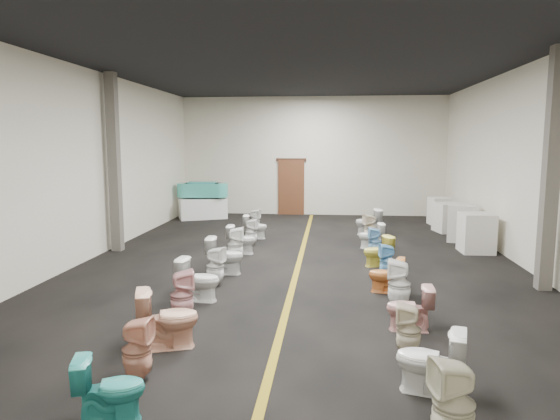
# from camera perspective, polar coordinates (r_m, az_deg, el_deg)

# --- Properties ---
(floor) EXTENTS (16.00, 16.00, 0.00)m
(floor) POSITION_cam_1_polar(r_m,az_deg,el_deg) (11.52, 2.14, -6.19)
(floor) COLOR black
(floor) RESTS_ON ground
(ceiling) EXTENTS (16.00, 16.00, 0.00)m
(ceiling) POSITION_cam_1_polar(r_m,az_deg,el_deg) (11.32, 2.26, 16.51)
(ceiling) COLOR black
(ceiling) RESTS_ON ground
(wall_back) EXTENTS (10.00, 0.00, 10.00)m
(wall_back) POSITION_cam_1_polar(r_m,az_deg,el_deg) (19.18, 3.71, 6.16)
(wall_back) COLOR beige
(wall_back) RESTS_ON ground
(wall_front) EXTENTS (10.00, 0.00, 10.00)m
(wall_front) POSITION_cam_1_polar(r_m,az_deg,el_deg) (3.28, -6.62, -1.47)
(wall_front) COLOR beige
(wall_front) RESTS_ON ground
(wall_left) EXTENTS (0.00, 16.00, 16.00)m
(wall_left) POSITION_cam_1_polar(r_m,az_deg,el_deg) (12.54, -21.33, 4.82)
(wall_left) COLOR beige
(wall_left) RESTS_ON ground
(wall_right) EXTENTS (0.00, 16.00, 16.00)m
(wall_right) POSITION_cam_1_polar(r_m,az_deg,el_deg) (11.97, 26.91, 4.40)
(wall_right) COLOR beige
(wall_right) RESTS_ON ground
(aisle_stripe) EXTENTS (0.12, 15.60, 0.01)m
(aisle_stripe) POSITION_cam_1_polar(r_m,az_deg,el_deg) (11.52, 2.14, -6.18)
(aisle_stripe) COLOR olive
(aisle_stripe) RESTS_ON floor
(back_door) EXTENTS (1.00, 0.10, 2.10)m
(back_door) POSITION_cam_1_polar(r_m,az_deg,el_deg) (19.24, 1.29, 2.60)
(back_door) COLOR #562D19
(back_door) RESTS_ON floor
(door_frame) EXTENTS (1.15, 0.08, 0.10)m
(door_frame) POSITION_cam_1_polar(r_m,az_deg,el_deg) (19.18, 1.30, 5.78)
(door_frame) COLOR #331C11
(door_frame) RESTS_ON back_door
(column_left) EXTENTS (0.25, 0.25, 4.50)m
(column_left) POSITION_cam_1_polar(r_m,az_deg,el_deg) (13.34, -18.42, 5.10)
(column_left) COLOR #59544C
(column_left) RESTS_ON floor
(column_right) EXTENTS (0.25, 0.25, 4.50)m
(column_right) POSITION_cam_1_polar(r_m,az_deg,el_deg) (10.49, 28.56, 3.94)
(column_right) COLOR #59544C
(column_right) RESTS_ON floor
(display_table) EXTENTS (1.87, 1.45, 0.74)m
(display_table) POSITION_cam_1_polar(r_m,az_deg,el_deg) (18.48, -8.81, 0.18)
(display_table) COLOR white
(display_table) RESTS_ON floor
(bathtub) EXTENTS (1.86, 0.73, 0.55)m
(bathtub) POSITION_cam_1_polar(r_m,az_deg,el_deg) (18.40, -8.86, 2.33)
(bathtub) COLOR teal
(bathtub) RESTS_ON display_table
(appliance_crate_a) EXTENTS (0.80, 0.80, 1.00)m
(appliance_crate_a) POSITION_cam_1_polar(r_m,az_deg,el_deg) (13.58, 21.53, -2.45)
(appliance_crate_a) COLOR silver
(appliance_crate_a) RESTS_ON floor
(appliance_crate_b) EXTENTS (0.90, 0.90, 1.04)m
(appliance_crate_b) POSITION_cam_1_polar(r_m,az_deg,el_deg) (14.97, 20.03, -1.40)
(appliance_crate_b) COLOR silver
(appliance_crate_b) RESTS_ON floor
(appliance_crate_c) EXTENTS (0.95, 0.95, 0.91)m
(appliance_crate_c) POSITION_cam_1_polar(r_m,az_deg,el_deg) (16.39, 18.77, -0.81)
(appliance_crate_c) COLOR silver
(appliance_crate_c) RESTS_ON floor
(appliance_crate_d) EXTENTS (0.75, 0.75, 0.92)m
(appliance_crate_d) POSITION_cam_1_polar(r_m,az_deg,el_deg) (17.75, 17.76, -0.12)
(appliance_crate_d) COLOR silver
(appliance_crate_d) RESTS_ON floor
(toilet_left_0) EXTENTS (0.76, 0.57, 0.69)m
(toilet_left_0) POSITION_cam_1_polar(r_m,az_deg,el_deg) (5.52, -18.84, -18.78)
(toilet_left_0) COLOR teal
(toilet_left_0) RESTS_ON floor
(toilet_left_1) EXTENTS (0.35, 0.35, 0.76)m
(toilet_left_1) POSITION_cam_1_polar(r_m,az_deg,el_deg) (6.25, -16.02, -15.09)
(toilet_left_1) COLOR tan
(toilet_left_1) RESTS_ON floor
(toilet_left_2) EXTENTS (0.92, 0.70, 0.83)m
(toilet_left_2) POSITION_cam_1_polar(r_m,az_deg,el_deg) (7.06, -12.70, -11.98)
(toilet_left_2) COLOR #F0B190
(toilet_left_2) RESTS_ON floor
(toilet_left_3) EXTENTS (0.48, 0.47, 0.80)m
(toilet_left_3) POSITION_cam_1_polar(r_m,az_deg,el_deg) (8.06, -11.14, -9.54)
(toilet_left_3) COLOR #D29597
(toilet_left_3) RESTS_ON floor
(toilet_left_4) EXTENTS (0.78, 0.48, 0.76)m
(toilet_left_4) POSITION_cam_1_polar(r_m,az_deg,el_deg) (8.96, -9.28, -7.84)
(toilet_left_4) COLOR white
(toilet_left_4) RESTS_ON floor
(toilet_left_5) EXTENTS (0.41, 0.41, 0.76)m
(toilet_left_5) POSITION_cam_1_polar(r_m,az_deg,el_deg) (9.84, -7.41, -6.40)
(toilet_left_5) COLOR white
(toilet_left_5) RESTS_ON floor
(toilet_left_6) EXTENTS (0.78, 0.46, 0.79)m
(toilet_left_6) POSITION_cam_1_polar(r_m,az_deg,el_deg) (10.66, -6.30, -5.20)
(toilet_left_6) COLOR silver
(toilet_left_6) RESTS_ON floor
(toilet_left_7) EXTENTS (0.41, 0.40, 0.81)m
(toilet_left_7) POSITION_cam_1_polar(r_m,az_deg,el_deg) (11.71, -5.12, -3.95)
(toilet_left_7) COLOR white
(toilet_left_7) RESTS_ON floor
(toilet_left_8) EXTENTS (0.71, 0.41, 0.72)m
(toilet_left_8) POSITION_cam_1_polar(r_m,az_deg,el_deg) (12.53, -4.44, -3.39)
(toilet_left_8) COLOR silver
(toilet_left_8) RESTS_ON floor
(toilet_left_9) EXTENTS (0.36, 0.35, 0.73)m
(toilet_left_9) POSITION_cam_1_polar(r_m,az_deg,el_deg) (13.51, -3.31, -2.55)
(toilet_left_9) COLOR white
(toilet_left_9) RESTS_ON floor
(toilet_left_10) EXTENTS (0.70, 0.42, 0.70)m
(toilet_left_10) POSITION_cam_1_polar(r_m,az_deg,el_deg) (14.47, -2.85, -1.92)
(toilet_left_10) COLOR silver
(toilet_left_10) RESTS_ON floor
(toilet_left_11) EXTENTS (0.36, 0.36, 0.73)m
(toilet_left_11) POSITION_cam_1_polar(r_m,az_deg,el_deg) (15.42, -2.92, -1.26)
(toilet_left_11) COLOR white
(toilet_left_11) RESTS_ON floor
(toilet_right_0) EXTENTS (0.45, 0.45, 0.85)m
(toilet_right_0) POSITION_cam_1_polar(r_m,az_deg,el_deg) (5.08, 19.19, -20.24)
(toilet_right_0) COLOR beige
(toilet_right_0) RESTS_ON floor
(toilet_right_1) EXTENTS (0.82, 0.60, 0.76)m
(toilet_right_1) POSITION_cam_1_polar(r_m,az_deg,el_deg) (5.99, 16.76, -16.19)
(toilet_right_1) COLOR white
(toilet_right_1) RESTS_ON floor
(toilet_right_2) EXTENTS (0.37, 0.37, 0.70)m
(toilet_right_2) POSITION_cam_1_polar(r_m,az_deg,el_deg) (6.88, 14.48, -13.14)
(toilet_right_2) COLOR beige
(toilet_right_2) RESTS_ON floor
(toilet_right_3) EXTENTS (0.68, 0.41, 0.69)m
(toilet_right_3) POSITION_cam_1_polar(r_m,az_deg,el_deg) (7.74, 14.58, -10.81)
(toilet_right_3) COLOR #D79A94
(toilet_right_3) RESTS_ON floor
(toilet_right_4) EXTENTS (0.44, 0.44, 0.84)m
(toilet_right_4) POSITION_cam_1_polar(r_m,az_deg,el_deg) (8.66, 13.47, -8.25)
(toilet_right_4) COLOR white
(toilet_right_4) RESTS_ON floor
(toilet_right_5) EXTENTS (0.71, 0.48, 0.67)m
(toilet_right_5) POSITION_cam_1_polar(r_m,az_deg,el_deg) (9.53, 12.08, -7.27)
(toilet_right_5) COLOR orange
(toilet_right_5) RESTS_ON floor
(toilet_right_6) EXTENTS (0.37, 0.36, 0.71)m
(toilet_right_6) POSITION_cam_1_polar(r_m,az_deg,el_deg) (10.50, 12.19, -5.73)
(toilet_right_6) COLOR #6DB4E3
(toilet_right_6) RESTS_ON floor
(toilet_right_7) EXTENTS (0.77, 0.61, 0.68)m
(toilet_right_7) POSITION_cam_1_polar(r_m,az_deg,el_deg) (11.47, 11.12, -4.64)
(toilet_right_7) COLOR #E5D850
(toilet_right_7) RESTS_ON floor
(toilet_right_8) EXTENTS (0.34, 0.34, 0.71)m
(toilet_right_8) POSITION_cam_1_polar(r_m,az_deg,el_deg) (12.44, 10.79, -3.60)
(toilet_right_8) COLOR #7BB4DE
(toilet_right_8) RESTS_ON floor
(toilet_right_9) EXTENTS (0.69, 0.44, 0.67)m
(toilet_right_9) POSITION_cam_1_polar(r_m,az_deg,el_deg) (13.37, 10.40, -2.89)
(toilet_right_9) COLOR white
(toilet_right_9) RESTS_ON floor
(toilet_right_10) EXTENTS (0.44, 0.44, 0.77)m
(toilet_right_10) POSITION_cam_1_polar(r_m,az_deg,el_deg) (14.30, 10.25, -2.00)
(toilet_right_10) COLOR beige
(toilet_right_10) RESTS_ON floor
(toilet_right_11) EXTENTS (0.85, 0.60, 0.78)m
(toilet_right_11) POSITION_cam_1_polar(r_m,az_deg,el_deg) (15.27, 10.06, -1.35)
(toilet_right_11) COLOR silver
(toilet_right_11) RESTS_ON floor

